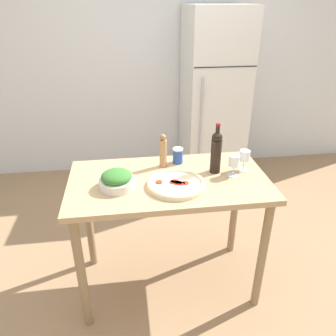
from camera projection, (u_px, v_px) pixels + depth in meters
name	position (u px, v px, depth m)	size (l,w,h in m)	color
ground_plane	(169.00, 281.00, 2.46)	(14.00, 14.00, 0.00)	#9E7A56
wall_back	(144.00, 58.00, 3.60)	(6.40, 0.08, 2.60)	silver
refrigerator	(213.00, 100.00, 3.51)	(0.61, 0.73, 1.84)	silver
prep_counter	(169.00, 196.00, 2.12)	(1.25, 0.67, 0.88)	tan
wine_bottle	(216.00, 151.00, 2.07)	(0.07, 0.07, 0.33)	black
wine_glass_near	(234.00, 162.00, 2.05)	(0.07, 0.07, 0.14)	silver
wine_glass_far	(245.00, 157.00, 2.12)	(0.07, 0.07, 0.14)	silver
pepper_mill	(163.00, 151.00, 2.16)	(0.05, 0.05, 0.23)	#AD7F51
salad_bowl	(117.00, 180.00, 1.94)	(0.21, 0.21, 0.11)	silver
homemade_pizza	(176.00, 184.00, 1.97)	(0.35, 0.35, 0.03)	beige
salt_canister	(178.00, 156.00, 2.23)	(0.07, 0.07, 0.11)	#284CA3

